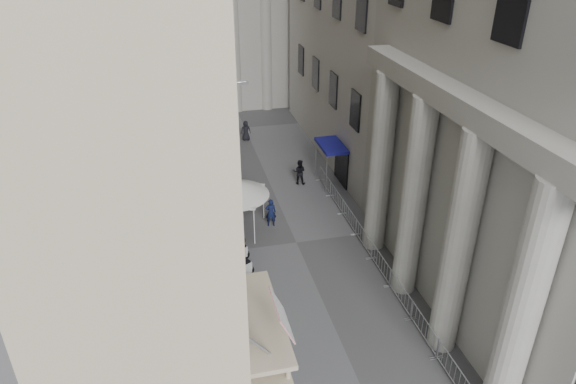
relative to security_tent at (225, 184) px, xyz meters
name	(u,v)px	position (x,y,z in m)	size (l,w,h in m)	color
iron_fence	(225,264)	(-0.70, -4.13, -2.79)	(0.30, 28.00, 1.40)	black
blue_awning	(330,183)	(7.75, 3.87, -2.79)	(1.60, 3.00, 3.00)	navy
scooter_5	(261,363)	(-0.06, -11.48, -2.79)	(0.56, 1.40, 1.50)	silver
scooter_6	(255,339)	(-0.06, -10.02, -2.79)	(0.56, 1.40, 1.50)	silver
scooter_7	(250,317)	(-0.06, -8.57, -2.79)	(0.56, 1.40, 1.50)	silver
scooter_8	(245,297)	(-0.06, -7.11, -2.79)	(0.56, 1.40, 1.50)	silver
scooter_9	(241,280)	(-0.06, -5.65, -2.79)	(0.56, 1.40, 1.50)	silver
scooter_10	(237,264)	(-0.06, -4.20, -2.79)	(0.56, 1.40, 1.50)	silver
scooter_11	(233,249)	(-0.06, -2.74, -2.79)	(0.56, 1.40, 1.50)	silver
scooter_12	(230,235)	(-0.06, -1.28, -2.79)	(0.56, 1.40, 1.50)	silver
scooter_13	(227,223)	(-0.06, 0.17, -2.79)	(0.56, 1.40, 1.50)	silver
scooter_14	(224,211)	(-0.06, 1.63, -2.79)	(0.56, 1.40, 1.50)	silver
barrier_1	(451,381)	(7.22, -14.17, -2.79)	(0.60, 2.40, 1.10)	#B0B3B8
barrier_2	(423,338)	(7.22, -11.67, -2.79)	(0.60, 2.40, 1.10)	#B0B3B8
barrier_3	(399,302)	(7.22, -9.17, -2.79)	(0.60, 2.40, 1.10)	#B0B3B8
barrier_4	(380,272)	(7.22, -6.67, -2.79)	(0.60, 2.40, 1.10)	#B0B3B8
barrier_5	(363,246)	(7.22, -4.17, -2.79)	(0.60, 2.40, 1.10)	#B0B3B8
barrier_6	(349,224)	(7.22, -1.67, -2.79)	(0.60, 2.40, 1.10)	#B0B3B8
barrier_7	(336,205)	(7.22, 0.83, -2.79)	(0.60, 2.40, 1.10)	#B0B3B8
barrier_8	(325,188)	(7.22, 3.33, -2.79)	(0.60, 2.40, 1.10)	#B0B3B8
security_tent	(225,184)	(0.00, 0.00, 0.00)	(4.11, 4.11, 3.34)	silver
street_lamp	(215,135)	(-0.16, 2.97, 1.95)	(2.60, 0.29, 7.97)	#92949A
info_kiosk	(238,304)	(-0.59, -8.70, -1.77)	(0.40, 0.98, 2.03)	black
pedestrian_a	(271,213)	(2.55, -0.74, -1.89)	(0.66, 0.43, 1.80)	black
pedestrian_b	(299,172)	(5.63, 4.35, -1.88)	(0.88, 0.69, 1.81)	black
pedestrian_c	(246,131)	(3.27, 13.28, -1.94)	(0.83, 0.54, 1.70)	black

